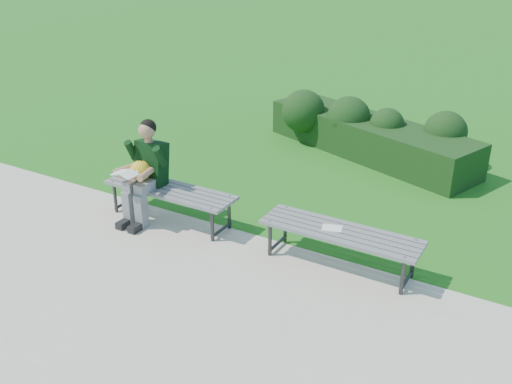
# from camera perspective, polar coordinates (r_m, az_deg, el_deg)

# --- Properties ---
(ground) EXTENTS (80.00, 80.00, 0.00)m
(ground) POSITION_cam_1_polar(r_m,az_deg,el_deg) (7.26, -2.09, -3.88)
(ground) COLOR #266C18
(ground) RESTS_ON ground
(walkway) EXTENTS (30.00, 3.50, 0.02)m
(walkway) POSITION_cam_1_polar(r_m,az_deg,el_deg) (6.08, -11.03, -10.58)
(walkway) COLOR #BDB7A1
(walkway) RESTS_ON ground
(hedge) EXTENTS (3.93, 2.24, 0.95)m
(hedge) POSITION_cam_1_polar(r_m,az_deg,el_deg) (9.82, 10.89, 6.05)
(hedge) COLOR #163D13
(hedge) RESTS_ON ground
(bench_left) EXTENTS (1.80, 0.50, 0.46)m
(bench_left) POSITION_cam_1_polar(r_m,az_deg,el_deg) (7.39, -8.63, -0.03)
(bench_left) COLOR gray
(bench_left) RESTS_ON walkway
(bench_right) EXTENTS (1.80, 0.50, 0.46)m
(bench_right) POSITION_cam_1_polar(r_m,az_deg,el_deg) (6.37, 8.42, -4.26)
(bench_right) COLOR gray
(bench_right) RESTS_ON walkway
(seated_boy) EXTENTS (0.56, 0.76, 1.31)m
(seated_boy) POSITION_cam_1_polar(r_m,az_deg,el_deg) (7.39, -11.07, 2.30)
(seated_boy) COLOR gray
(seated_boy) RESTS_ON walkway
(paper_sheet) EXTENTS (0.26, 0.21, 0.01)m
(paper_sheet) POSITION_cam_1_polar(r_m,az_deg,el_deg) (6.38, 7.62, -3.59)
(paper_sheet) COLOR white
(paper_sheet) RESTS_ON bench_right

